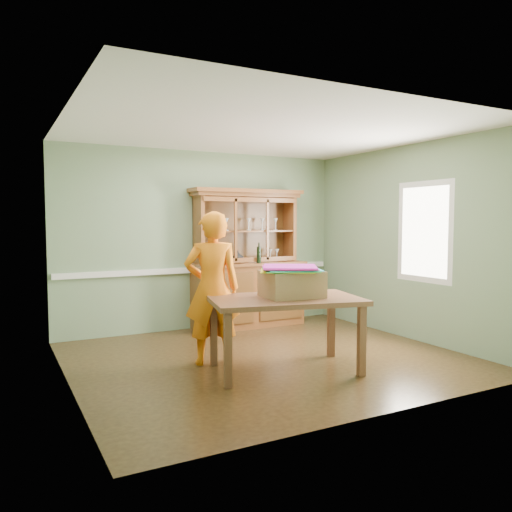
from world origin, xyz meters
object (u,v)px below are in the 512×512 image
china_hutch (248,278)px  dining_table (285,306)px  person (212,288)px  cardboard_box (292,284)px

china_hutch → dining_table: size_ratio=1.19×
dining_table → person: person is taller
china_hutch → person: bearing=-128.0°
china_hutch → cardboard_box: size_ratio=3.46×
cardboard_box → person: 0.92m
dining_table → cardboard_box: bearing=16.6°
cardboard_box → person: size_ratio=0.35×
china_hutch → cardboard_box: bearing=-105.0°
dining_table → cardboard_box: cardboard_box is taller
dining_table → person: (-0.60, 0.61, 0.16)m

